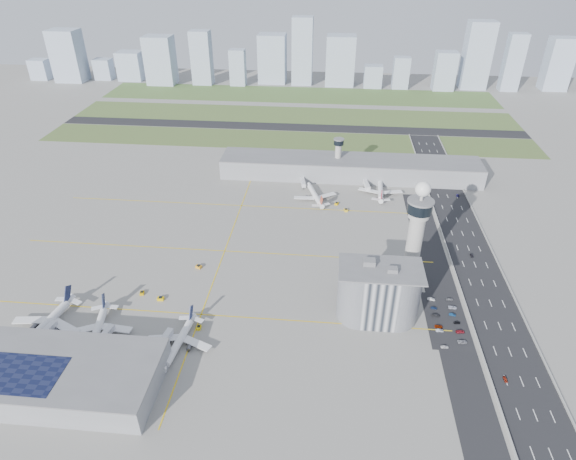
# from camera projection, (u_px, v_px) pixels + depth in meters

# --- Properties ---
(ground) EXTENTS (1000.00, 1000.00, 0.00)m
(ground) POSITION_uv_depth(u_px,v_px,m) (282.00, 284.00, 276.64)
(ground) COLOR gray
(grass_strip_0) EXTENTS (480.00, 50.00, 0.08)m
(grass_strip_0) POSITION_uv_depth(u_px,v_px,m) (286.00, 140.00, 468.68)
(grass_strip_0) COLOR #49622E
(grass_strip_0) RESTS_ON ground
(grass_strip_1) EXTENTS (480.00, 60.00, 0.08)m
(grass_strip_1) POSITION_uv_depth(u_px,v_px,m) (293.00, 115.00, 532.16)
(grass_strip_1) COLOR #46602D
(grass_strip_1) RESTS_ON ground
(grass_strip_2) EXTENTS (480.00, 70.00, 0.08)m
(grass_strip_2) POSITION_uv_depth(u_px,v_px,m) (298.00, 95.00, 599.87)
(grass_strip_2) COLOR #415F2D
(grass_strip_2) RESTS_ON ground
(runway) EXTENTS (480.00, 22.00, 0.10)m
(runway) POSITION_uv_depth(u_px,v_px,m) (290.00, 127.00, 499.99)
(runway) COLOR black
(runway) RESTS_ON ground
(highway) EXTENTS (28.00, 500.00, 0.10)m
(highway) POSITION_uv_depth(u_px,v_px,m) (488.00, 296.00, 267.27)
(highway) COLOR black
(highway) RESTS_ON ground
(barrier_left) EXTENTS (0.60, 500.00, 1.20)m
(barrier_left) POSITION_uv_depth(u_px,v_px,m) (462.00, 294.00, 268.12)
(barrier_left) COLOR #9E9E99
(barrier_left) RESTS_ON ground
(barrier_right) EXTENTS (0.60, 500.00, 1.20)m
(barrier_right) POSITION_uv_depth(u_px,v_px,m) (514.00, 297.00, 265.85)
(barrier_right) COLOR #9E9E99
(barrier_right) RESTS_ON ground
(landside_road) EXTENTS (18.00, 260.00, 0.08)m
(landside_road) POSITION_uv_depth(u_px,v_px,m) (445.00, 305.00, 260.84)
(landside_road) COLOR black
(landside_road) RESTS_ON ground
(parking_lot) EXTENTS (20.00, 44.00, 0.10)m
(parking_lot) POSITION_uv_depth(u_px,v_px,m) (445.00, 320.00, 250.84)
(parking_lot) COLOR black
(parking_lot) RESTS_ON ground
(taxiway_line_h_0) EXTENTS (260.00, 0.60, 0.01)m
(taxiway_line_h_0) POSITION_uv_depth(u_px,v_px,m) (201.00, 314.00, 254.49)
(taxiway_line_h_0) COLOR yellow
(taxiway_line_h_0) RESTS_ON ground
(taxiway_line_h_1) EXTENTS (260.00, 0.60, 0.01)m
(taxiway_line_h_1) POSITION_uv_depth(u_px,v_px,m) (225.00, 251.00, 305.27)
(taxiway_line_h_1) COLOR yellow
(taxiway_line_h_1) RESTS_ON ground
(taxiway_line_h_2) EXTENTS (260.00, 0.60, 0.01)m
(taxiway_line_h_2) POSITION_uv_depth(u_px,v_px,m) (241.00, 206.00, 356.06)
(taxiway_line_h_2) COLOR yellow
(taxiway_line_h_2) RESTS_ON ground
(taxiway_line_v) EXTENTS (0.60, 260.00, 0.01)m
(taxiway_line_v) POSITION_uv_depth(u_px,v_px,m) (225.00, 251.00, 305.27)
(taxiway_line_v) COLOR yellow
(taxiway_line_v) RESTS_ON ground
(control_tower) EXTENTS (14.00, 14.00, 64.50)m
(control_tower) POSITION_uv_depth(u_px,v_px,m) (416.00, 231.00, 259.12)
(control_tower) COLOR #ADAAA5
(control_tower) RESTS_ON ground
(secondary_tower) EXTENTS (8.60, 8.60, 31.90)m
(secondary_tower) POSITION_uv_depth(u_px,v_px,m) (338.00, 154.00, 391.27)
(secondary_tower) COLOR #ADAAA5
(secondary_tower) RESTS_ON ground
(admin_building) EXTENTS (42.00, 24.00, 33.50)m
(admin_building) POSITION_uv_depth(u_px,v_px,m) (378.00, 293.00, 245.74)
(admin_building) COLOR #B2B2B7
(admin_building) RESTS_ON ground
(terminal_pier) EXTENTS (210.00, 32.00, 15.80)m
(terminal_pier) POSITION_uv_depth(u_px,v_px,m) (350.00, 168.00, 394.50)
(terminal_pier) COLOR gray
(terminal_pier) RESTS_ON ground
(near_terminal) EXTENTS (84.00, 42.00, 13.00)m
(near_terminal) POSITION_uv_depth(u_px,v_px,m) (63.00, 376.00, 210.98)
(near_terminal) COLOR gray
(near_terminal) RESTS_ON ground
(airplane_near_a) EXTENTS (44.89, 50.46, 12.58)m
(airplane_near_a) POSITION_uv_depth(u_px,v_px,m) (44.00, 321.00, 241.23)
(airplane_near_a) COLOR white
(airplane_near_a) RESTS_ON ground
(airplane_near_b) EXTENTS (41.42, 46.29, 11.37)m
(airplane_near_b) POSITION_uv_depth(u_px,v_px,m) (96.00, 327.00, 238.25)
(airplane_near_b) COLOR white
(airplane_near_b) RESTS_ON ground
(airplane_near_c) EXTENTS (37.26, 42.37, 10.87)m
(airplane_near_c) POSITION_uv_depth(u_px,v_px,m) (178.00, 339.00, 231.85)
(airplane_near_c) COLOR white
(airplane_near_c) RESTS_ON ground
(airplane_far_a) EXTENTS (43.79, 47.51, 10.94)m
(airplane_far_a) POSITION_uv_depth(u_px,v_px,m) (315.00, 192.00, 362.61)
(airplane_far_a) COLOR white
(airplane_far_a) RESTS_ON ground
(airplane_far_b) EXTENTS (35.79, 41.47, 11.16)m
(airplane_far_b) POSITION_uv_depth(u_px,v_px,m) (381.00, 187.00, 370.00)
(airplane_far_b) COLOR white
(airplane_far_b) RESTS_ON ground
(jet_bridge_near_0) EXTENTS (5.39, 14.31, 5.70)m
(jet_bridge_near_0) POSITION_uv_depth(u_px,v_px,m) (37.00, 343.00, 232.68)
(jet_bridge_near_0) COLOR silver
(jet_bridge_near_0) RESTS_ON ground
(jet_bridge_near_1) EXTENTS (5.39, 14.31, 5.70)m
(jet_bridge_near_1) POSITION_uv_depth(u_px,v_px,m) (97.00, 348.00, 230.25)
(jet_bridge_near_1) COLOR silver
(jet_bridge_near_1) RESTS_ON ground
(jet_bridge_near_2) EXTENTS (5.39, 14.31, 5.70)m
(jet_bridge_near_2) POSITION_uv_depth(u_px,v_px,m) (158.00, 352.00, 227.81)
(jet_bridge_near_2) COLOR silver
(jet_bridge_near_2) RESTS_ON ground
(jet_bridge_far_0) EXTENTS (5.39, 14.31, 5.70)m
(jet_bridge_far_0) POSITION_uv_depth(u_px,v_px,m) (302.00, 180.00, 386.70)
(jet_bridge_far_0) COLOR silver
(jet_bridge_far_0) RESTS_ON ground
(jet_bridge_far_1) EXTENTS (5.39, 14.31, 5.70)m
(jet_bridge_far_1) POSITION_uv_depth(u_px,v_px,m) (365.00, 182.00, 382.64)
(jet_bridge_far_1) COLOR silver
(jet_bridge_far_1) RESTS_ON ground
(tug_0) EXTENTS (2.72, 3.47, 1.80)m
(tug_0) POSITION_uv_depth(u_px,v_px,m) (142.00, 293.00, 268.47)
(tug_0) COLOR #CE9B03
(tug_0) RESTS_ON ground
(tug_1) EXTENTS (3.62, 2.57, 2.04)m
(tug_1) POSITION_uv_depth(u_px,v_px,m) (161.00, 298.00, 264.20)
(tug_1) COLOR #E3B605
(tug_1) RESTS_ON ground
(tug_2) EXTENTS (2.25, 3.18, 1.81)m
(tug_2) POSITION_uv_depth(u_px,v_px,m) (199.00, 327.00, 244.97)
(tug_2) COLOR yellow
(tug_2) RESTS_ON ground
(tug_3) EXTENTS (4.21, 3.65, 2.05)m
(tug_3) POSITION_uv_depth(u_px,v_px,m) (199.00, 266.00, 289.45)
(tug_3) COLOR orange
(tug_3) RESTS_ON ground
(tug_4) EXTENTS (3.14, 3.76, 1.86)m
(tug_4) POSITION_uv_depth(u_px,v_px,m) (337.00, 203.00, 357.05)
(tug_4) COLOR #E1A700
(tug_4) RESTS_ON ground
(tug_5) EXTENTS (3.11, 3.87, 1.97)m
(tug_5) POSITION_uv_depth(u_px,v_px,m) (346.00, 210.00, 348.61)
(tug_5) COLOR yellow
(tug_5) RESTS_ON ground
(car_lot_0) EXTENTS (3.96, 1.97, 1.30)m
(car_lot_0) POSITION_uv_depth(u_px,v_px,m) (445.00, 347.00, 233.77)
(car_lot_0) COLOR silver
(car_lot_0) RESTS_ON ground
(car_lot_1) EXTENTS (3.94, 1.52, 1.28)m
(car_lot_1) POSITION_uv_depth(u_px,v_px,m) (440.00, 330.00, 243.35)
(car_lot_1) COLOR #959CAC
(car_lot_1) RESTS_ON ground
(car_lot_2) EXTENTS (4.07, 1.98, 1.11)m
(car_lot_2) POSITION_uv_depth(u_px,v_px,m) (439.00, 326.00, 245.96)
(car_lot_2) COLOR #8B2305
(car_lot_2) RESTS_ON ground
(car_lot_3) EXTENTS (4.33, 1.94, 1.23)m
(car_lot_3) POSITION_uv_depth(u_px,v_px,m) (436.00, 315.00, 253.07)
(car_lot_3) COLOR #2B2B2F
(car_lot_3) RESTS_ON ground
(car_lot_4) EXTENTS (3.49, 1.80, 1.14)m
(car_lot_4) POSITION_uv_depth(u_px,v_px,m) (434.00, 308.00, 258.17)
(car_lot_4) COLOR navy
(car_lot_4) RESTS_ON ground
(car_lot_5) EXTENTS (4.10, 1.76, 1.31)m
(car_lot_5) POSITION_uv_depth(u_px,v_px,m) (431.00, 299.00, 264.19)
(car_lot_5) COLOR white
(car_lot_5) RESTS_ON ground
(car_lot_6) EXTENTS (4.69, 2.46, 1.26)m
(car_lot_6) POSITION_uv_depth(u_px,v_px,m) (462.00, 342.00, 236.61)
(car_lot_6) COLOR #95969E
(car_lot_6) RESTS_ON ground
(car_lot_7) EXTENTS (4.66, 2.43, 1.29)m
(car_lot_7) POSITION_uv_depth(u_px,v_px,m) (460.00, 332.00, 242.70)
(car_lot_7) COLOR maroon
(car_lot_7) RESTS_ON ground
(car_lot_8) EXTENTS (3.43, 1.67, 1.13)m
(car_lot_8) POSITION_uv_depth(u_px,v_px,m) (457.00, 323.00, 248.44)
(car_lot_8) COLOR black
(car_lot_8) RESTS_ON ground
(car_lot_9) EXTENTS (3.66, 1.78, 1.16)m
(car_lot_9) POSITION_uv_depth(u_px,v_px,m) (452.00, 315.00, 253.58)
(car_lot_9) COLOR navy
(car_lot_9) RESTS_ON ground
(car_lot_10) EXTENTS (4.61, 2.31, 1.25)m
(car_lot_10) POSITION_uv_depth(u_px,v_px,m) (453.00, 307.00, 258.39)
(car_lot_10) COLOR silver
(car_lot_10) RESTS_ON ground
(car_lot_11) EXTENTS (4.01, 2.03, 1.12)m
(car_lot_11) POSITION_uv_depth(u_px,v_px,m) (450.00, 299.00, 264.19)
(car_lot_11) COLOR slate
(car_lot_11) RESTS_ON ground
(car_hw_0) EXTENTS (1.61, 3.57, 1.19)m
(car_hw_0) POSITION_uv_depth(u_px,v_px,m) (505.00, 379.00, 216.80)
(car_hw_0) COLOR maroon
(car_hw_0) RESTS_ON ground
(car_hw_1) EXTENTS (1.43, 3.74, 1.22)m
(car_hw_1) POSITION_uv_depth(u_px,v_px,m) (472.00, 255.00, 300.07)
(car_hw_1) COLOR black
(car_hw_1) RESTS_ON ground
(car_hw_2) EXTENTS (2.55, 4.66, 1.24)m
(car_hw_2) POSITION_uv_depth(u_px,v_px,m) (458.00, 195.00, 368.66)
(car_hw_2) COLOR navy
(car_hw_2) RESTS_ON ground
(car_hw_4) EXTENTS (2.18, 4.05, 1.31)m
(car_hw_4) POSITION_uv_depth(u_px,v_px,m) (428.00, 164.00, 418.61)
(car_hw_4) COLOR #9197A1
(car_hw_4) RESTS_ON ground
(skyline_bldg_0) EXTENTS (24.05, 19.24, 26.50)m
(skyline_bldg_0) POSITION_uv_depth(u_px,v_px,m) (40.00, 69.00, 657.26)
(skyline_bldg_0) COLOR #9EADC1
(skyline_bldg_0) RESTS_ON ground
(skyline_bldg_1) EXTENTS (37.63, 30.10, 65.60)m
(skyline_bldg_1) POSITION_uv_depth(u_px,v_px,m) (68.00, 56.00, 639.73)
(skyline_bldg_1) COLOR #9EADC1
(skyline_bldg_1) RESTS_ON ground
(skyline_bldg_2) EXTENTS (22.81, 18.25, 26.79)m
(skyline_bldg_2) POSITION_uv_depth(u_px,v_px,m) (104.00, 69.00, 657.33)
(skyline_bldg_2) COLOR #9EADC1
(skyline_bldg_2) RESTS_ON ground
(skyline_bldg_3) EXTENTS (32.30, 25.84, 36.93)m
(skyline_bldg_3) POSITION_uv_depth(u_px,v_px,m) (131.00, 66.00, 652.52)
(skyline_bldg_3) COLOR #9EADC1
(skyline_bldg_3) RESTS_ON ground
(skyline_bldg_4) EXTENTS (35.81, 28.65, 60.36)m
(skyline_bldg_4) POSITION_uv_depth(u_px,v_px,m) (160.00, 60.00, 628.78)
(skyline_bldg_4) COLOR #9EADC1
(skyline_bldg_4) RESTS_ON ground
(skyline_bldg_5) EXTENTS (25.49, 20.39, 66.89)m
(skyline_bldg_5) POSITION_uv_depth(u_px,v_px,m) (202.00, 58.00, 626.43)
(skyline_bldg_5) COLOR #9EADC1
(skyline_bldg_5) RESTS_ON ground
(skyline_bldg_6) EXTENTS (20.04, 16.03, 45.20)m
(skyline_bldg_6) POSITION_uv_depth(u_px,v_px,m) (238.00, 67.00, 626.79)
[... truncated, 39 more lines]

